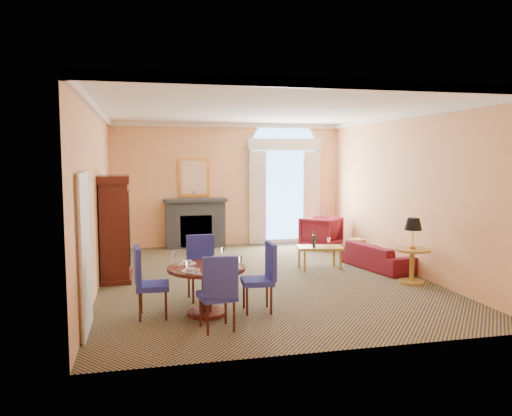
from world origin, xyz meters
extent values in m
plane|color=#15133D|center=(0.00, 0.00, 0.00)|extent=(7.50, 7.50, 0.00)
cube|color=#FFB679|center=(0.00, 3.75, 1.60)|extent=(6.00, 0.04, 3.20)
cube|color=#FFB679|center=(-3.00, 0.00, 1.60)|extent=(0.04, 7.50, 3.20)
cube|color=#FFB679|center=(3.00, 0.00, 1.60)|extent=(0.04, 7.50, 3.20)
cube|color=white|center=(0.00, 0.00, 3.20)|extent=(6.00, 7.50, 0.04)
cube|color=white|center=(0.00, 0.00, 3.14)|extent=(6.00, 7.50, 0.12)
cube|color=white|center=(-2.96, -2.40, 1.03)|extent=(0.08, 0.90, 2.06)
cube|color=#363A40|center=(-0.90, 3.55, 0.60)|extent=(1.50, 0.40, 1.20)
cube|color=#363A40|center=(-0.90, 3.52, 1.24)|extent=(1.60, 0.46, 0.08)
cube|color=gold|center=(-0.90, 3.72, 1.80)|extent=(0.80, 0.04, 1.00)
cube|color=silver|center=(-0.90, 3.70, 1.80)|extent=(0.64, 0.02, 0.84)
cube|color=white|center=(1.50, 3.73, 1.25)|extent=(1.90, 0.04, 2.50)
cube|color=#7FACD4|center=(1.50, 3.72, 1.25)|extent=(1.70, 0.02, 2.30)
cylinder|color=white|center=(1.50, 3.73, 2.50)|extent=(1.90, 0.04, 1.90)
cube|color=beige|center=(0.75, 3.61, 1.25)|extent=(0.45, 0.06, 2.45)
cube|color=beige|center=(2.25, 3.61, 1.25)|extent=(0.45, 0.06, 2.45)
cube|color=beige|center=(1.50, 3.61, 2.65)|extent=(2.00, 0.08, 0.30)
cube|color=#3A130D|center=(-2.72, 0.47, 0.91)|extent=(0.50, 0.91, 1.83)
cube|color=#3A130D|center=(-2.72, 0.47, 1.90)|extent=(0.57, 1.01, 0.15)
cube|color=#3A130D|center=(-2.72, 0.47, 0.05)|extent=(0.57, 1.01, 0.09)
cylinder|color=#3A130D|center=(-1.32, -2.03, 0.69)|extent=(1.14, 1.14, 0.05)
cylinder|color=#3A130D|center=(-1.32, -2.03, 0.34)|extent=(0.15, 0.15, 0.67)
cylinder|color=#3A130D|center=(-1.32, -2.03, 0.03)|extent=(0.57, 0.57, 0.06)
cylinder|color=white|center=(-1.06, -1.78, 0.72)|extent=(0.26, 0.26, 0.01)
imported|color=white|center=(-1.06, -1.78, 0.75)|extent=(0.15, 0.15, 0.04)
imported|color=white|center=(-1.13, -1.62, 0.76)|extent=(0.09, 0.09, 0.07)
cylinder|color=white|center=(-1.57, -1.78, 0.72)|extent=(0.26, 0.26, 0.01)
imported|color=white|center=(-1.57, -1.78, 0.75)|extent=(0.15, 0.15, 0.04)
imported|color=white|center=(-1.73, -1.85, 0.76)|extent=(0.09, 0.09, 0.07)
cylinder|color=white|center=(-1.57, -2.29, 0.72)|extent=(0.26, 0.26, 0.01)
imported|color=white|center=(-1.57, -2.29, 0.75)|extent=(0.15, 0.15, 0.04)
imported|color=white|center=(-1.51, -2.45, 0.76)|extent=(0.09, 0.09, 0.07)
cylinder|color=white|center=(-1.06, -2.29, 0.72)|extent=(0.26, 0.26, 0.01)
imported|color=white|center=(-1.06, -2.29, 0.75)|extent=(0.15, 0.15, 0.04)
imported|color=white|center=(-0.91, -2.22, 0.76)|extent=(0.09, 0.09, 0.07)
cube|color=navy|center=(-1.30, -1.21, 0.46)|extent=(0.50, 0.50, 0.08)
cube|color=navy|center=(-1.29, -1.00, 0.76)|extent=(0.46, 0.08, 0.55)
cylinder|color=#3A130D|center=(-1.14, -1.02, 0.21)|extent=(0.04, 0.04, 0.42)
cylinder|color=#3A130D|center=(-1.49, -1.05, 0.21)|extent=(0.04, 0.04, 0.42)
cylinder|color=#3A130D|center=(-1.10, -1.37, 0.21)|extent=(0.04, 0.04, 0.42)
cylinder|color=#3A130D|center=(-1.46, -1.41, 0.21)|extent=(0.04, 0.04, 0.42)
cube|color=navy|center=(-1.26, -2.69, 0.46)|extent=(0.52, 0.52, 0.08)
cube|color=navy|center=(-1.25, -2.90, 0.76)|extent=(0.46, 0.11, 0.55)
cylinder|color=#3A130D|center=(-1.41, -2.89, 0.21)|extent=(0.04, 0.04, 0.42)
cylinder|color=#3A130D|center=(-1.06, -2.84, 0.21)|extent=(0.04, 0.04, 0.42)
cylinder|color=#3A130D|center=(-1.47, -2.54, 0.21)|extent=(0.04, 0.04, 0.42)
cylinder|color=#3A130D|center=(-1.11, -2.48, 0.21)|extent=(0.04, 0.04, 0.42)
cube|color=navy|center=(-0.56, -2.03, 0.46)|extent=(0.49, 0.49, 0.08)
cube|color=navy|center=(-0.35, -2.03, 0.76)|extent=(0.07, 0.46, 0.55)
cylinder|color=#3A130D|center=(-0.39, -2.23, 0.21)|extent=(0.04, 0.04, 0.42)
cylinder|color=#3A130D|center=(-0.37, -1.87, 0.21)|extent=(0.04, 0.04, 0.42)
cylinder|color=#3A130D|center=(-0.75, -2.20, 0.21)|extent=(0.04, 0.04, 0.42)
cylinder|color=#3A130D|center=(-0.72, -1.84, 0.21)|extent=(0.04, 0.04, 0.42)
cube|color=navy|center=(-2.09, -1.97, 0.46)|extent=(0.48, 0.48, 0.08)
cube|color=navy|center=(-2.30, -1.95, 0.76)|extent=(0.11, 0.46, 0.55)
cylinder|color=#3A130D|center=(-2.26, -1.78, 0.21)|extent=(0.04, 0.04, 0.42)
cylinder|color=#3A130D|center=(-2.28, -2.14, 0.21)|extent=(0.04, 0.04, 0.42)
cylinder|color=#3A130D|center=(-1.90, -1.80, 0.21)|extent=(0.04, 0.04, 0.42)
cylinder|color=#3A130D|center=(-1.92, -2.16, 0.21)|extent=(0.04, 0.04, 0.42)
imported|color=maroon|center=(2.55, 0.26, 0.26)|extent=(1.06, 1.88, 0.52)
imported|color=maroon|center=(2.21, 2.76, 0.40)|extent=(1.24, 1.24, 0.81)
cube|color=#B18935|center=(1.36, 0.50, 0.44)|extent=(1.01, 0.69, 0.05)
cylinder|color=#B18935|center=(0.97, 0.31, 0.20)|extent=(0.05, 0.05, 0.41)
cylinder|color=#B18935|center=(1.75, 0.31, 0.20)|extent=(0.05, 0.05, 0.41)
cylinder|color=#B18935|center=(0.97, 0.68, 0.20)|extent=(0.05, 0.05, 0.41)
cylinder|color=#B18935|center=(1.75, 0.68, 0.20)|extent=(0.05, 0.05, 0.41)
cylinder|color=#B18935|center=(2.60, -1.01, 0.62)|extent=(0.64, 0.64, 0.04)
cylinder|color=#B18935|center=(2.60, -1.01, 0.30)|extent=(0.09, 0.09, 0.60)
cylinder|color=#B18935|center=(2.60, -1.01, 0.02)|extent=(0.47, 0.47, 0.04)
camera|label=1|loc=(-2.20, -9.16, 2.31)|focal=35.00mm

